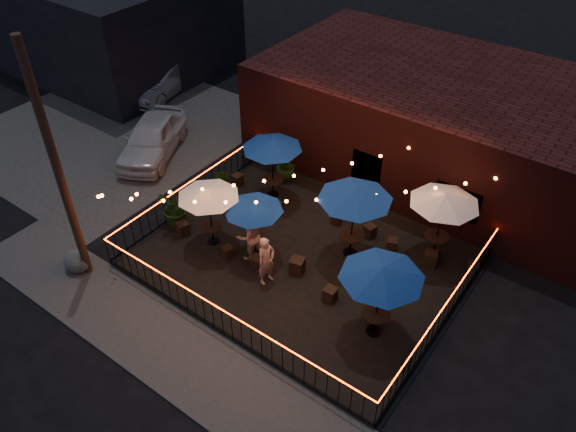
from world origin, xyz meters
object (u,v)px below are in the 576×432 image
at_px(cafe_table_0, 208,193).
at_px(cafe_table_1, 272,145).
at_px(cafe_table_2, 253,207).
at_px(boulder, 77,261).
at_px(cafe_table_4, 382,273).
at_px(cooler, 203,200).
at_px(cafe_table_5, 445,199).
at_px(utility_pole, 58,171).
at_px(cafe_table_3, 355,195).

relative_size(cafe_table_0, cafe_table_1, 0.93).
height_order(cafe_table_2, boulder, cafe_table_2).
distance_m(cafe_table_4, cooler, 8.34).
relative_size(cafe_table_4, cafe_table_5, 1.06).
relative_size(utility_pole, cafe_table_2, 3.32).
relative_size(cafe_table_0, boulder, 2.98).
bearing_deg(cafe_table_4, boulder, -159.83).
relative_size(cafe_table_0, cafe_table_5, 1.09).
bearing_deg(cafe_table_3, boulder, -139.59).
distance_m(cafe_table_5, boulder, 12.05).
relative_size(cafe_table_0, cafe_table_2, 1.13).
height_order(cafe_table_5, cooler, cafe_table_5).
bearing_deg(utility_pole, cooler, 78.93).
height_order(cafe_table_1, cafe_table_5, cafe_table_5).
xyz_separation_m(cafe_table_4, cafe_table_5, (-0.04, 4.15, -0.10)).
bearing_deg(utility_pole, cafe_table_4, 20.10).
bearing_deg(cooler, boulder, -128.99).
bearing_deg(cafe_table_1, utility_pole, -109.89).
height_order(utility_pole, cafe_table_5, utility_pole).
bearing_deg(cafe_table_1, cafe_table_0, -90.22).
relative_size(cafe_table_4, boulder, 2.90).
relative_size(cooler, boulder, 0.88).
height_order(cafe_table_0, cooler, cafe_table_0).
bearing_deg(boulder, cafe_table_0, 51.93).
bearing_deg(boulder, cooler, 75.42).
distance_m(cafe_table_2, cafe_table_4, 4.96).
relative_size(cafe_table_4, cooler, 3.28).
relative_size(utility_pole, cafe_table_0, 2.93).
bearing_deg(cafe_table_0, cafe_table_5, 31.91).
xyz_separation_m(utility_pole, cafe_table_2, (3.99, 3.84, -1.88)).
bearing_deg(cafe_table_1, cafe_table_4, -28.92).
distance_m(cafe_table_0, cooler, 2.57).
relative_size(utility_pole, boulder, 8.74).
bearing_deg(cafe_table_2, cafe_table_1, 117.25).
relative_size(utility_pole, cafe_table_4, 3.02).
bearing_deg(cafe_table_1, boulder, -111.92).
bearing_deg(cafe_table_5, cafe_table_2, -143.82).
xyz_separation_m(utility_pole, boulder, (-0.33, -0.13, -3.64)).
bearing_deg(cafe_table_5, cafe_table_0, -148.09).
bearing_deg(cafe_table_4, cafe_table_3, 133.18).
relative_size(cafe_table_0, cafe_table_4, 1.03).
bearing_deg(cooler, cafe_table_2, -38.21).
bearing_deg(cooler, cafe_table_0, -61.89).
relative_size(cafe_table_1, cafe_table_5, 1.17).
xyz_separation_m(cafe_table_0, cafe_table_3, (4.11, 2.32, 0.36)).
distance_m(cafe_table_0, cafe_table_2, 1.60).
xyz_separation_m(cafe_table_2, boulder, (-4.32, -3.98, -1.76)).
bearing_deg(utility_pole, cafe_table_1, 70.11).
bearing_deg(cafe_table_0, cafe_table_1, 89.78).
bearing_deg(boulder, cafe_table_3, 40.41).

